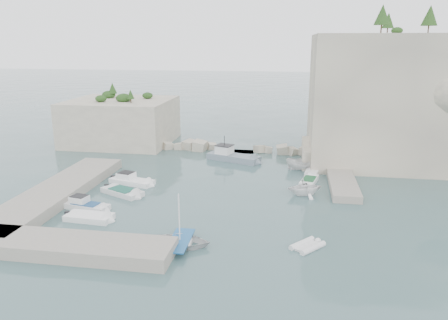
# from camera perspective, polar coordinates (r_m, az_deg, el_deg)

# --- Properties ---
(ground) EXTENTS (400.00, 400.00, 0.00)m
(ground) POSITION_cam_1_polar(r_m,az_deg,el_deg) (45.10, -1.23, -5.68)
(ground) COLOR #3F5E5F
(ground) RESTS_ON ground
(cliff_east) EXTENTS (26.00, 22.00, 17.00)m
(cliff_east) POSITION_cam_1_polar(r_m,az_deg,el_deg) (66.63, 22.64, 7.56)
(cliff_east) COLOR beige
(cliff_east) RESTS_ON ground
(cliff_terrace) EXTENTS (8.00, 10.00, 2.50)m
(cliff_terrace) POSITION_cam_1_polar(r_m,az_deg,el_deg) (61.47, 13.89, 0.83)
(cliff_terrace) COLOR beige
(cliff_terrace) RESTS_ON ground
(outcrop_west) EXTENTS (16.00, 14.00, 7.00)m
(outcrop_west) POSITION_cam_1_polar(r_m,az_deg,el_deg) (73.04, -13.27, 4.94)
(outcrop_west) COLOR beige
(outcrop_west) RESTS_ON ground
(quay_west) EXTENTS (5.00, 24.00, 1.10)m
(quay_west) POSITION_cam_1_polar(r_m,az_deg,el_deg) (49.85, -21.10, -3.99)
(quay_west) COLOR #9E9689
(quay_west) RESTS_ON ground
(quay_south) EXTENTS (18.00, 4.00, 1.10)m
(quay_south) POSITION_cam_1_polar(r_m,az_deg,el_deg) (37.30, -20.48, -10.46)
(quay_south) COLOR #9E9689
(quay_south) RESTS_ON ground
(ledge_east) EXTENTS (3.00, 16.00, 0.80)m
(ledge_east) POSITION_cam_1_polar(r_m,az_deg,el_deg) (54.07, 14.98, -2.16)
(ledge_east) COLOR #9E9689
(ledge_east) RESTS_ON ground
(breakwater) EXTENTS (28.00, 3.00, 1.40)m
(breakwater) POSITION_cam_1_polar(r_m,az_deg,el_deg) (65.83, 1.37, 1.74)
(breakwater) COLOR beige
(breakwater) RESTS_ON ground
(motorboat_d) EXTENTS (5.55, 2.59, 1.40)m
(motorboat_d) POSITION_cam_1_polar(r_m,az_deg,el_deg) (45.76, -17.56, -6.10)
(motorboat_d) COLOR silver
(motorboat_d) RESTS_ON ground
(motorboat_b) EXTENTS (6.13, 3.35, 1.40)m
(motorboat_b) POSITION_cam_1_polar(r_m,az_deg,el_deg) (52.21, -11.90, -3.04)
(motorboat_b) COLOR white
(motorboat_b) RESTS_ON ground
(motorboat_c) EXTENTS (5.74, 4.19, 0.70)m
(motorboat_c) POSITION_cam_1_polar(r_m,az_deg,el_deg) (48.93, -13.12, -4.37)
(motorboat_c) COLOR silver
(motorboat_c) RESTS_ON ground
(motorboat_e) EXTENTS (4.92, 2.27, 0.70)m
(motorboat_e) POSITION_cam_1_polar(r_m,az_deg,el_deg) (42.98, -17.17, -7.48)
(motorboat_e) COLOR white
(motorboat_e) RESTS_ON ground
(rowboat) EXTENTS (5.07, 3.68, 1.03)m
(rowboat) POSITION_cam_1_polar(r_m,az_deg,el_deg) (36.41, -5.76, -11.11)
(rowboat) COLOR silver
(rowboat) RESTS_ON ground
(inflatable_dinghy) EXTENTS (3.05, 3.22, 0.44)m
(inflatable_dinghy) POSITION_cam_1_polar(r_m,az_deg,el_deg) (36.56, 10.82, -11.20)
(inflatable_dinghy) COLOR silver
(inflatable_dinghy) RESTS_ON ground
(tender_east_a) EXTENTS (4.69, 4.38, 2.01)m
(tender_east_a) POSITION_cam_1_polar(r_m,az_deg,el_deg) (48.27, 10.43, -4.50)
(tender_east_a) COLOR white
(tender_east_a) RESTS_ON ground
(tender_east_b) EXTENTS (2.54, 4.79, 0.70)m
(tender_east_b) POSITION_cam_1_polar(r_m,az_deg,el_deg) (52.18, 11.03, -3.01)
(tender_east_b) COLOR white
(tender_east_b) RESTS_ON ground
(tender_east_c) EXTENTS (2.21, 4.79, 0.70)m
(tender_east_c) POSITION_cam_1_polar(r_m,az_deg,el_deg) (56.07, 11.45, -1.74)
(tender_east_c) COLOR silver
(tender_east_c) RESTS_ON ground
(tender_east_d) EXTENTS (4.71, 1.96, 1.79)m
(tender_east_d) POSITION_cam_1_polar(r_m,az_deg,el_deg) (57.33, 10.38, -1.30)
(tender_east_d) COLOR silver
(tender_east_d) RESTS_ON ground
(work_boat) EXTENTS (8.46, 5.12, 2.20)m
(work_boat) POSITION_cam_1_polar(r_m,az_deg,el_deg) (60.84, 1.26, -0.08)
(work_boat) COLOR slate
(work_boat) RESTS_ON ground
(rowboat_mast) EXTENTS (0.10, 0.10, 4.20)m
(rowboat_mast) POSITION_cam_1_polar(r_m,az_deg,el_deg) (35.33, -5.88, -7.30)
(rowboat_mast) COLOR white
(rowboat_mast) RESTS_ON rowboat
(vegetation) EXTENTS (53.48, 13.88, 13.40)m
(vegetation) POSITION_cam_1_polar(r_m,az_deg,el_deg) (66.59, 18.73, 16.08)
(vegetation) COLOR #1E4219
(vegetation) RESTS_ON ground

